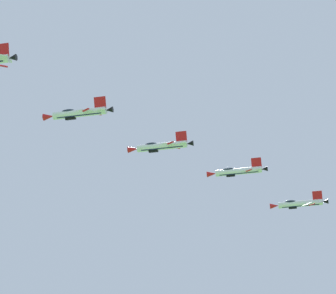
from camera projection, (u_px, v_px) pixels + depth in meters
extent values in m
cone|color=black|center=(12.00, 58.00, 122.12)|extent=(1.86, 1.67, 1.36)
cube|color=red|center=(4.00, 66.00, 127.34)|extent=(1.70, 1.01, 0.46)
cube|color=white|center=(1.00, 57.00, 120.88)|extent=(2.56, 2.64, 1.12)
cube|color=white|center=(8.00, 61.00, 123.87)|extent=(2.01, 2.29, 1.12)
cube|color=red|center=(3.00, 50.00, 122.64)|extent=(2.83, 1.87, 2.42)
cylinder|color=white|center=(80.00, 113.00, 136.89)|extent=(12.08, 4.25, 1.70)
cube|color=#191E4C|center=(80.00, 115.00, 136.86)|extent=(10.16, 3.60, 1.07)
cone|color=red|center=(49.00, 117.00, 138.01)|extent=(2.68, 2.05, 1.56)
cone|color=black|center=(109.00, 110.00, 135.84)|extent=(1.86, 1.67, 1.36)
ellipsoid|color=#192333|center=(68.00, 112.00, 137.34)|extent=(3.45, 2.16, 1.50)
cube|color=black|center=(71.00, 118.00, 137.18)|extent=(2.44, 1.82, 1.28)
cube|color=white|center=(84.00, 112.00, 134.05)|extent=(3.87, 4.08, 2.26)
cube|color=red|center=(86.00, 110.00, 131.80)|extent=(1.61, 1.50, 0.49)
cube|color=white|center=(91.00, 114.00, 139.19)|extent=(2.83, 4.11, 2.26)
cube|color=red|center=(98.00, 114.00, 141.09)|extent=(1.70, 1.01, 0.49)
cube|color=white|center=(100.00, 110.00, 134.59)|extent=(2.53, 2.60, 1.23)
cube|color=white|center=(104.00, 111.00, 137.60)|extent=(2.01, 2.24, 1.23)
cube|color=red|center=(100.00, 103.00, 136.25)|extent=(2.86, 1.99, 2.35)
cylinder|color=white|center=(162.00, 146.00, 148.29)|extent=(12.08, 4.25, 1.70)
cube|color=#191E4C|center=(162.00, 148.00, 148.23)|extent=(10.16, 3.62, 0.98)
cone|color=red|center=(133.00, 149.00, 149.40)|extent=(2.68, 2.05, 1.56)
cone|color=black|center=(190.00, 143.00, 147.24)|extent=(1.86, 1.67, 1.36)
ellipsoid|color=#192333|center=(151.00, 145.00, 148.79)|extent=(3.44, 2.12, 1.46)
cube|color=black|center=(153.00, 151.00, 148.52)|extent=(2.44, 1.80, 1.23)
cube|color=white|center=(167.00, 145.00, 145.46)|extent=(3.97, 4.19, 1.98)
cube|color=red|center=(171.00, 143.00, 143.23)|extent=(1.61, 1.50, 0.46)
cube|color=white|center=(171.00, 147.00, 150.56)|extent=(2.87, 4.25, 1.98)
cube|color=red|center=(177.00, 148.00, 152.44)|extent=(1.70, 1.01, 0.46)
cube|color=white|center=(182.00, 143.00, 146.00)|extent=(2.57, 2.66, 1.09)
cube|color=white|center=(184.00, 145.00, 148.99)|extent=(2.02, 2.31, 1.09)
cube|color=red|center=(181.00, 137.00, 147.79)|extent=(2.82, 1.82, 2.44)
cylinder|color=white|center=(239.00, 171.00, 162.62)|extent=(12.08, 4.25, 1.70)
cube|color=#191E4C|center=(239.00, 173.00, 162.58)|extent=(10.16, 3.60, 1.06)
cone|color=red|center=(211.00, 174.00, 163.73)|extent=(2.68, 2.05, 1.56)
cone|color=black|center=(265.00, 169.00, 161.57)|extent=(1.86, 1.67, 1.36)
ellipsoid|color=#192333|center=(228.00, 170.00, 163.07)|extent=(3.45, 2.15, 1.50)
cube|color=black|center=(231.00, 175.00, 162.90)|extent=(2.44, 1.81, 1.27)
cube|color=white|center=(245.00, 171.00, 159.77)|extent=(3.89, 4.09, 2.23)
cube|color=red|center=(249.00, 170.00, 157.53)|extent=(1.61, 1.50, 0.48)
cube|color=white|center=(246.00, 171.00, 164.92)|extent=(2.84, 4.13, 2.23)
cube|color=red|center=(250.00, 171.00, 166.81)|extent=(1.70, 1.01, 0.48)
cube|color=white|center=(258.00, 169.00, 160.32)|extent=(2.53, 2.61, 1.22)
cube|color=white|center=(258.00, 170.00, 163.32)|extent=(2.01, 2.25, 1.22)
cube|color=red|center=(256.00, 163.00, 161.99)|extent=(2.85, 1.98, 2.36)
cylinder|color=white|center=(300.00, 204.00, 172.04)|extent=(12.08, 4.25, 1.70)
cube|color=#191E4C|center=(300.00, 205.00, 172.03)|extent=(10.15, 3.58, 1.10)
cone|color=red|center=(274.00, 206.00, 173.16)|extent=(2.68, 2.05, 1.56)
cone|color=black|center=(325.00, 202.00, 170.99)|extent=(1.86, 1.67, 1.36)
ellipsoid|color=#192333|center=(290.00, 202.00, 172.47)|extent=(3.45, 2.17, 1.51)
cube|color=black|center=(293.00, 207.00, 172.36)|extent=(2.45, 1.82, 1.29)
cube|color=white|center=(307.00, 204.00, 169.20)|extent=(3.84, 4.03, 2.37)
cube|color=red|center=(312.00, 204.00, 166.95)|extent=(1.61, 1.49, 0.50)
cube|color=white|center=(306.00, 203.00, 174.35)|extent=(2.82, 4.06, 2.37)
cube|color=red|center=(310.00, 202.00, 176.25)|extent=(1.70, 1.01, 0.50)
cube|color=white|center=(320.00, 203.00, 169.74)|extent=(2.51, 2.58, 1.29)
cube|color=white|center=(319.00, 202.00, 172.76)|extent=(2.00, 2.21, 1.29)
cube|color=red|center=(317.00, 196.00, 171.35)|extent=(2.87, 2.06, 2.32)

